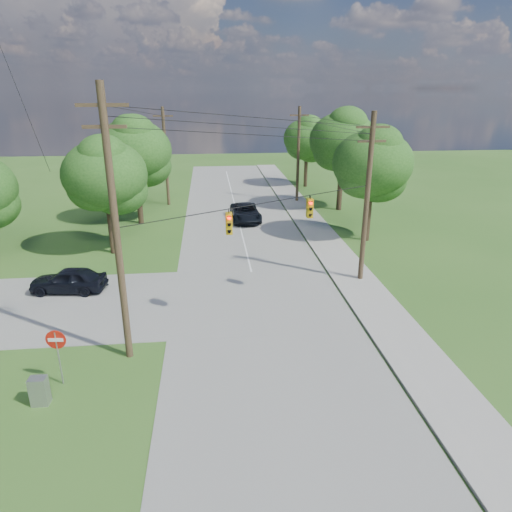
{
  "coord_description": "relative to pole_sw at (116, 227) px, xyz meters",
  "views": [
    {
      "loc": [
        -0.65,
        -18.41,
        11.69
      ],
      "look_at": [
        1.79,
        5.0,
        3.02
      ],
      "focal_mm": 32.0,
      "sensor_mm": 36.0,
      "label": 1
    }
  ],
  "objects": [
    {
      "name": "tree_e_mid",
      "position": [
        17.1,
        25.6,
        0.68
      ],
      "size": [
        6.6,
        6.6,
        9.64
      ],
      "color": "#3E2A1F",
      "rests_on": "ground"
    },
    {
      "name": "power_lines",
      "position": [
        6.1,
        11.14,
        2.93
      ],
      "size": [
        13.93,
        29.62,
        4.93
      ],
      "color": "black",
      "rests_on": "ground"
    },
    {
      "name": "tree_e_far",
      "position": [
        16.1,
        37.6,
        -0.31
      ],
      "size": [
        5.8,
        5.8,
        8.32
      ],
      "color": "#3E2A1F",
      "rests_on": "ground"
    },
    {
      "name": "pole_sw",
      "position": [
        0.0,
        0.0,
        0.0
      ],
      "size": [
        2.0,
        0.32,
        12.0
      ],
      "color": "#4E3F28",
      "rests_on": "ground"
    },
    {
      "name": "sidewalk_east",
      "position": [
        13.3,
        4.6,
        -6.17
      ],
      "size": [
        2.6,
        100.0,
        0.12
      ],
      "primitive_type": "cube",
      "color": "#9C9891",
      "rests_on": "ground"
    },
    {
      "name": "tree_w_near",
      "position": [
        -3.4,
        14.6,
        -0.3
      ],
      "size": [
        6.0,
        6.0,
        8.4
      ],
      "color": "#3E2A1F",
      "rests_on": "ground"
    },
    {
      "name": "pole_north_e",
      "position": [
        13.5,
        29.6,
        -1.1
      ],
      "size": [
        2.0,
        0.32,
        10.0
      ],
      "color": "#4E3F28",
      "rests_on": "ground"
    },
    {
      "name": "tree_w_far",
      "position": [
        -4.4,
        32.6,
        0.02
      ],
      "size": [
        6.0,
        6.0,
        8.73
      ],
      "color": "#3E2A1F",
      "rests_on": "ground"
    },
    {
      "name": "tree_e_near",
      "position": [
        16.6,
        15.6,
        0.02
      ],
      "size": [
        6.2,
        6.2,
        8.81
      ],
      "color": "#3E2A1F",
      "rests_on": "ground"
    },
    {
      "name": "tree_w_mid",
      "position": [
        -2.4,
        22.6,
        0.35
      ],
      "size": [
        6.4,
        6.4,
        9.22
      ],
      "color": "#3E2A1F",
      "rests_on": "ground"
    },
    {
      "name": "traffic_signals",
      "position": [
        7.15,
        4.03,
        -0.73
      ],
      "size": [
        4.91,
        3.27,
        1.05
      ],
      "color": "#C39E0B",
      "rests_on": "ground"
    },
    {
      "name": "main_road",
      "position": [
        6.6,
        4.6,
        -6.21
      ],
      "size": [
        10.0,
        100.0,
        0.03
      ],
      "primitive_type": "cube",
      "color": "gray",
      "rests_on": "ground"
    },
    {
      "name": "pole_ne",
      "position": [
        13.5,
        7.6,
        -0.76
      ],
      "size": [
        2.0,
        0.32,
        10.5
      ],
      "color": "#4E3F28",
      "rests_on": "ground"
    },
    {
      "name": "car_cross_dark",
      "position": [
        -4.74,
        7.63,
        -5.43
      ],
      "size": [
        4.62,
        2.24,
        1.52
      ],
      "primitive_type": "imported",
      "rotation": [
        0.0,
        0.0,
        -1.67
      ],
      "color": "black",
      "rests_on": "cross_road"
    },
    {
      "name": "control_cabinet",
      "position": [
        -2.93,
        -3.15,
        -5.63
      ],
      "size": [
        0.67,
        0.5,
        1.19
      ],
      "primitive_type": "cube",
      "rotation": [
        0.0,
        0.0,
        -0.03
      ],
      "color": "#919496",
      "rests_on": "ground"
    },
    {
      "name": "do_not_enter_sign",
      "position": [
        -2.47,
        -1.88,
        -4.39
      ],
      "size": [
        0.84,
        0.13,
        2.54
      ],
      "rotation": [
        0.0,
        0.0,
        -0.1
      ],
      "color": "#919496",
      "rests_on": "ground"
    },
    {
      "name": "pole_north_w",
      "position": [
        -0.4,
        29.6,
        -1.1
      ],
      "size": [
        2.0,
        0.32,
        10.0
      ],
      "color": "#4E3F28",
      "rests_on": "ground"
    },
    {
      "name": "ground",
      "position": [
        4.6,
        -0.4,
        -6.23
      ],
      "size": [
        140.0,
        140.0,
        0.0
      ],
      "primitive_type": "plane",
      "color": "#305B1E",
      "rests_on": "ground"
    },
    {
      "name": "car_main_north",
      "position": [
        7.26,
        22.48,
        -5.43
      ],
      "size": [
        2.77,
        5.61,
        1.53
      ],
      "primitive_type": "imported",
      "rotation": [
        0.0,
        0.0,
        0.04
      ],
      "color": "black",
      "rests_on": "main_road"
    }
  ]
}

